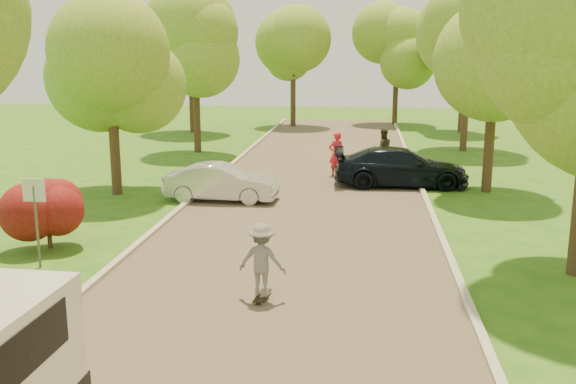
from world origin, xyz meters
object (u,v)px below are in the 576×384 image
at_px(person_striped, 336,154).
at_px(person_olive, 383,149).
at_px(street_sign, 35,204).
at_px(longboard, 262,296).
at_px(skateboarder, 262,260).
at_px(dark_sedan, 401,167).
at_px(silver_sedan, 221,183).

xyz_separation_m(person_striped, person_olive, (1.94, 1.87, -0.02)).
bearing_deg(street_sign, longboard, -14.06).
bearing_deg(skateboarder, longboard, -80.75).
xyz_separation_m(street_sign, person_striped, (6.55, 12.35, -0.64)).
bearing_deg(skateboarder, dark_sedan, -100.41).
bearing_deg(street_sign, silver_sedan, 69.18).
distance_m(silver_sedan, skateboarder, 9.24).
distance_m(person_striped, person_olive, 2.70).
bearing_deg(silver_sedan, dark_sedan, -60.59).
relative_size(longboard, person_striped, 0.44).
bearing_deg(person_striped, silver_sedan, 28.35).
height_order(silver_sedan, skateboarder, skateboarder).
bearing_deg(dark_sedan, silver_sedan, 114.92).
relative_size(street_sign, dark_sedan, 0.43).
bearing_deg(silver_sedan, person_striped, -34.93).
xyz_separation_m(silver_sedan, skateboarder, (2.81, -8.80, 0.23)).
height_order(dark_sedan, skateboarder, skateboarder).
bearing_deg(longboard, dark_sedan, -100.41).
xyz_separation_m(street_sign, dark_sedan, (9.10, 10.64, -0.82)).
xyz_separation_m(longboard, person_striped, (0.93, 13.76, 0.84)).
relative_size(person_striped, person_olive, 1.03).
height_order(skateboarder, person_olive, person_olive).
height_order(skateboarder, person_striped, person_striped).
distance_m(longboard, person_olive, 15.92).
bearing_deg(longboard, person_striped, -88.18).
relative_size(silver_sedan, person_striped, 2.11).
distance_m(street_sign, person_striped, 14.00).
distance_m(dark_sedan, longboard, 12.56).
height_order(street_sign, person_olive, street_sign).
xyz_separation_m(dark_sedan, person_olive, (-0.60, 3.58, 0.16)).
xyz_separation_m(skateboarder, person_striped, (0.93, 13.76, 0.05)).
bearing_deg(person_olive, skateboarder, 63.72).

